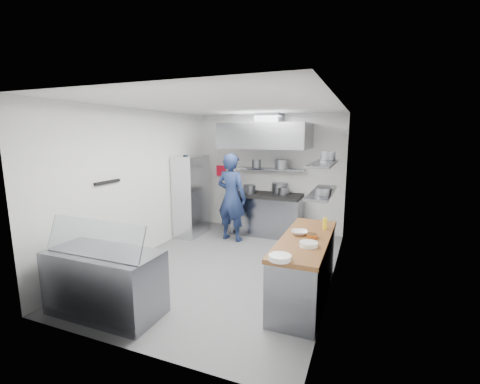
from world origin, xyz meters
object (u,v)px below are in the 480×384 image
at_px(gas_range, 267,215).
at_px(chef, 232,197).
at_px(display_case, 105,282).
at_px(wire_rack, 191,196).

xyz_separation_m(gas_range, chef, (-0.61, -0.72, 0.52)).
xyz_separation_m(chef, display_case, (-0.35, -3.38, -0.54)).
bearing_deg(gas_range, display_case, -103.19).
distance_m(wire_rack, display_case, 3.49).
height_order(wire_rack, display_case, wire_rack).
bearing_deg(chef, wire_rack, 8.93).
bearing_deg(chef, display_case, 93.81).
xyz_separation_m(wire_rack, display_case, (0.67, -3.39, -0.50)).
relative_size(chef, wire_rack, 1.04).
distance_m(chef, wire_rack, 1.02).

